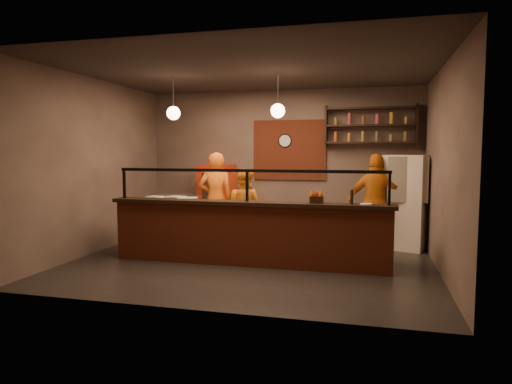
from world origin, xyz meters
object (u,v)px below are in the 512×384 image
(cook_mid, at_px, (244,208))
(cook_right, at_px, (376,202))
(fridge, at_px, (406,202))
(condiment_caddy, at_px, (316,200))
(pizza_dough, at_px, (240,207))
(red_cooler, at_px, (217,200))
(wall_clock, at_px, (285,141))
(cook_left, at_px, (216,199))
(pepper_mill, at_px, (352,197))

(cook_mid, relative_size, cook_right, 0.84)
(fridge, height_order, condiment_caddy, fridge)
(fridge, relative_size, pizza_dough, 3.45)
(red_cooler, height_order, condiment_caddy, red_cooler)
(pizza_dough, bearing_deg, wall_clock, 81.07)
(cook_left, distance_m, pepper_mill, 3.05)
(cook_left, xyz_separation_m, cook_mid, (0.57, 0.04, -0.16))
(red_cooler, bearing_deg, cook_mid, -39.08)
(wall_clock, height_order, cook_left, wall_clock)
(pizza_dough, distance_m, pepper_mill, 2.00)
(cook_mid, bearing_deg, fridge, -156.57)
(red_cooler, height_order, pizza_dough, red_cooler)
(wall_clock, distance_m, pepper_mill, 3.30)
(wall_clock, relative_size, cook_mid, 0.20)
(wall_clock, relative_size, pizza_dough, 0.57)
(fridge, bearing_deg, pizza_dough, -132.09)
(condiment_caddy, bearing_deg, cook_left, 147.43)
(cook_right, xyz_separation_m, pizza_dough, (-2.31, -1.30, -0.01))
(pizza_dough, bearing_deg, condiment_caddy, -17.20)
(cook_right, relative_size, fridge, 1.02)
(cook_left, xyz_separation_m, red_cooler, (-0.34, 1.04, -0.14))
(cook_right, bearing_deg, red_cooler, -8.25)
(cook_left, relative_size, red_cooler, 1.17)
(wall_clock, relative_size, cook_right, 0.16)
(fridge, height_order, pepper_mill, fridge)
(cook_right, height_order, pizza_dough, cook_right)
(cook_mid, relative_size, red_cooler, 0.97)
(pepper_mill, bearing_deg, cook_mid, 145.80)
(wall_clock, distance_m, pizza_dough, 2.62)
(cook_mid, bearing_deg, red_cooler, -35.01)
(cook_right, distance_m, pepper_mill, 1.82)
(cook_right, bearing_deg, condiment_caddy, 64.96)
(cook_mid, relative_size, fridge, 0.85)
(red_cooler, relative_size, pizza_dough, 3.02)
(condiment_caddy, distance_m, pepper_mill, 0.54)
(cook_mid, distance_m, pizza_dough, 1.02)
(cook_left, bearing_deg, cook_right, 167.84)
(wall_clock, distance_m, cook_right, 2.49)
(wall_clock, xyz_separation_m, condiment_caddy, (1.02, -2.73, -0.98))
(red_cooler, xyz_separation_m, condiment_caddy, (2.50, -2.42, 0.33))
(cook_mid, distance_m, condiment_caddy, 2.16)
(cook_left, relative_size, pepper_mill, 8.20)
(wall_clock, bearing_deg, condiment_caddy, -69.46)
(cook_right, distance_m, condiment_caddy, 1.98)
(cook_left, height_order, pepper_mill, cook_left)
(wall_clock, bearing_deg, fridge, -16.29)
(cook_left, distance_m, condiment_caddy, 2.57)
(red_cooler, height_order, pepper_mill, red_cooler)
(pepper_mill, bearing_deg, cook_right, 77.64)
(fridge, bearing_deg, cook_left, -151.17)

